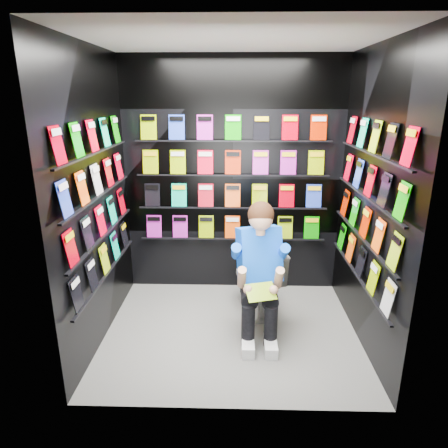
{
  "coord_description": "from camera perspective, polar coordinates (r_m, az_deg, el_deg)",
  "views": [
    {
      "loc": [
        0.02,
        -3.36,
        2.17
      ],
      "look_at": [
        -0.07,
        0.15,
        1.05
      ],
      "focal_mm": 32.0,
      "sensor_mm": 36.0,
      "label": 1
    }
  ],
  "objects": [
    {
      "name": "longbox",
      "position": [
        4.27,
        5.34,
        -10.68
      ],
      "size": [
        0.25,
        0.4,
        0.29
      ],
      "primitive_type": "cube",
      "rotation": [
        0.0,
        0.0,
        0.12
      ],
      "color": "white",
      "rests_on": "floor"
    },
    {
      "name": "floor",
      "position": [
        4.0,
        1.03,
        -15.12
      ],
      "size": [
        2.4,
        2.4,
        0.0
      ],
      "primitive_type": "plane",
      "color": "slate",
      "rests_on": "ground"
    },
    {
      "name": "wall_front",
      "position": [
        2.52,
        0.96,
        -2.54
      ],
      "size": [
        2.4,
        0.04,
        2.6
      ],
      "primitive_type": "cube",
      "color": "black",
      "rests_on": "floor"
    },
    {
      "name": "reader",
      "position": [
        3.71,
        5.04,
        -4.5
      ],
      "size": [
        0.72,
        0.88,
        1.41
      ],
      "primitive_type": null,
      "rotation": [
        0.0,
        0.0,
        0.28
      ],
      "color": "#0440C3",
      "rests_on": "toilet"
    },
    {
      "name": "wall_left",
      "position": [
        3.68,
        -17.9,
        3.18
      ],
      "size": [
        0.04,
        2.0,
        2.6
      ],
      "primitive_type": "cube",
      "color": "black",
      "rests_on": "floor"
    },
    {
      "name": "ceiling",
      "position": [
        3.39,
        1.3,
        25.01
      ],
      "size": [
        2.4,
        2.4,
        0.0
      ],
      "primitive_type": "plane",
      "color": "white",
      "rests_on": "floor"
    },
    {
      "name": "comics_right",
      "position": [
        3.65,
        19.85,
        2.96
      ],
      "size": [
        0.06,
        1.7,
        1.37
      ],
      "primitive_type": null,
      "color": "#B90013",
      "rests_on": "wall_right"
    },
    {
      "name": "wall_back",
      "position": [
        4.45,
        1.26,
        6.45
      ],
      "size": [
        2.4,
        0.04,
        2.6
      ],
      "primitive_type": "cube",
      "color": "black",
      "rests_on": "floor"
    },
    {
      "name": "toilet",
      "position": [
        4.22,
        4.6,
        -7.63
      ],
      "size": [
        0.61,
        0.84,
        0.73
      ],
      "primitive_type": "imported",
      "rotation": [
        0.0,
        0.0,
        3.42
      ],
      "color": "white",
      "rests_on": "floor"
    },
    {
      "name": "comics_back",
      "position": [
        4.42,
        1.26,
        6.44
      ],
      "size": [
        2.1,
        0.06,
        1.37
      ],
      "primitive_type": null,
      "color": "#B90013",
      "rests_on": "wall_back"
    },
    {
      "name": "wall_right",
      "position": [
        3.67,
        20.29,
        2.87
      ],
      "size": [
        0.04,
        2.0,
        2.6
      ],
      "primitive_type": "cube",
      "color": "black",
      "rests_on": "floor"
    },
    {
      "name": "longbox_lid",
      "position": [
        4.2,
        5.41,
        -8.79
      ],
      "size": [
        0.28,
        0.43,
        0.03
      ],
      "primitive_type": "cube",
      "rotation": [
        0.0,
        0.0,
        0.12
      ],
      "color": "white",
      "rests_on": "longbox"
    },
    {
      "name": "held_comic",
      "position": [
        3.47,
        5.28,
        -9.64
      ],
      "size": [
        0.29,
        0.21,
        0.11
      ],
      "primitive_type": "cube",
      "rotation": [
        -0.96,
        0.0,
        0.28
      ],
      "color": "green",
      "rests_on": "reader"
    },
    {
      "name": "comics_left",
      "position": [
        3.67,
        -17.47,
        3.26
      ],
      "size": [
        0.06,
        1.7,
        1.37
      ],
      "primitive_type": null,
      "color": "#B90013",
      "rests_on": "wall_left"
    }
  ]
}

